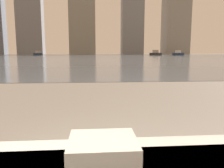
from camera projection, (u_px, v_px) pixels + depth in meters
name	position (u px, v px, depth m)	size (l,w,h in m)	color
towel_stack	(103.00, 149.00, 0.80)	(0.25, 0.22, 0.08)	silver
harbor_water	(95.00, 56.00, 61.30)	(180.00, 110.00, 0.01)	slate
harbor_boat_0	(38.00, 54.00, 75.41)	(2.13, 4.41, 1.59)	navy
harbor_boat_3	(178.00, 54.00, 73.06)	(2.47, 4.82, 1.72)	navy
harbor_boat_4	(155.00, 53.00, 73.42)	(3.12, 5.16, 1.83)	#2D2D33
skyline_tower_4	(176.00, 12.00, 116.71)	(12.46, 11.94, 45.05)	gray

